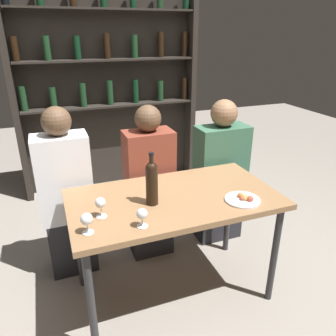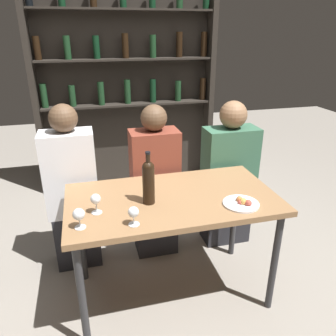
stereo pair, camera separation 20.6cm
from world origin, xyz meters
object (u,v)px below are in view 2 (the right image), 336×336
object	(u,v)px
seated_person_right	(228,179)
seated_person_left	(73,194)
wine_glass_2	(96,200)
seated_person_center	(155,187)
food_plate_0	(242,203)
wine_bottle	(148,180)
wine_glass_0	(79,215)
wine_glass_1	(133,213)

from	to	relation	value
seated_person_right	seated_person_left	bearing A→B (deg)	180.00
wine_glass_2	seated_person_center	bearing A→B (deg)	51.63
seated_person_right	seated_person_center	bearing A→B (deg)	180.00
wine_glass_2	food_plate_0	size ratio (longest dim) A/B	0.55
wine_bottle	wine_glass_0	distance (m)	0.44
food_plate_0	seated_person_left	size ratio (longest dim) A/B	0.17
wine_glass_2	seated_person_right	size ratio (longest dim) A/B	0.10
wine_glass_0	wine_glass_1	size ratio (longest dim) A/B	1.06
food_plate_0	seated_person_left	xyz separation A→B (m)	(-0.99, 0.71, -0.17)
food_plate_0	seated_person_left	bearing A→B (deg)	144.29
wine_bottle	seated_person_center	size ratio (longest dim) A/B	0.26
wine_glass_1	seated_person_right	distance (m)	1.21
seated_person_left	seated_person_center	xyz separation A→B (m)	(0.62, 0.00, -0.02)
wine_glass_1	food_plate_0	world-z (taller)	wine_glass_1
food_plate_0	seated_person_center	size ratio (longest dim) A/B	0.17
seated_person_left	wine_glass_0	bearing A→B (deg)	-85.11
seated_person_center	wine_bottle	bearing A→B (deg)	-106.05
seated_person_left	seated_person_right	size ratio (longest dim) A/B	1.03
seated_person_center	food_plate_0	bearing A→B (deg)	-62.67
wine_glass_1	food_plate_0	size ratio (longest dim) A/B	0.50
seated_person_left	seated_person_right	distance (m)	1.24
wine_bottle	wine_glass_1	xyz separation A→B (m)	(-0.13, -0.22, -0.07)
wine_glass_0	seated_person_left	xyz separation A→B (m)	(-0.06, 0.72, -0.23)
wine_glass_1	seated_person_left	size ratio (longest dim) A/B	0.08
wine_bottle	wine_glass_1	distance (m)	0.26
wine_glass_1	seated_person_right	bearing A→B (deg)	40.38
wine_bottle	wine_glass_2	distance (m)	0.32
wine_glass_0	food_plate_0	world-z (taller)	wine_glass_0
food_plate_0	seated_person_center	distance (m)	0.82
wine_bottle	food_plate_0	xyz separation A→B (m)	(0.52, -0.16, -0.14)
wine_glass_1	seated_person_center	bearing A→B (deg)	69.67
seated_person_left	seated_person_right	world-z (taller)	seated_person_left
seated_person_right	wine_glass_2	bearing A→B (deg)	-151.41
wine_bottle	seated_person_right	world-z (taller)	seated_person_right
seated_person_left	seated_person_center	world-z (taller)	seated_person_left
wine_glass_0	wine_bottle	bearing A→B (deg)	23.52
wine_glass_2	seated_person_center	world-z (taller)	seated_person_center
seated_person_left	wine_glass_2	bearing A→B (deg)	-75.35
wine_bottle	seated_person_left	size ratio (longest dim) A/B	0.26
wine_glass_2	seated_person_left	xyz separation A→B (m)	(-0.15, 0.59, -0.24)
food_plate_0	wine_glass_1	bearing A→B (deg)	-175.32
wine_glass_2	seated_person_left	bearing A→B (deg)	104.65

